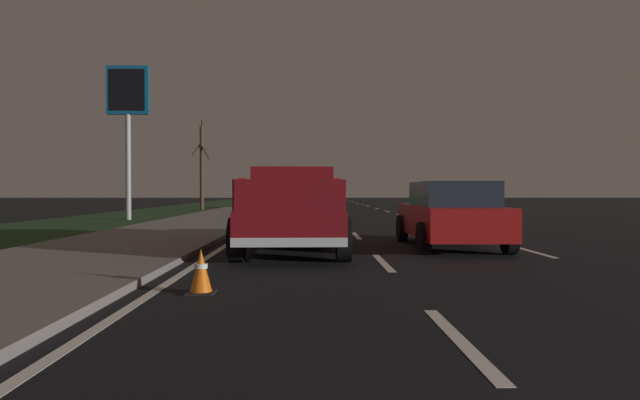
{
  "coord_description": "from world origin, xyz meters",
  "views": [
    {
      "loc": [
        -0.82,
        3.07,
        1.34
      ],
      "look_at": [
        12.86,
        2.86,
        1.1
      ],
      "focal_mm": 30.89,
      "sensor_mm": 36.0,
      "label": 1
    }
  ],
  "objects_px": {
    "sedan_green": "(307,198)",
    "sedan_red": "(450,214)",
    "gas_price_sign": "(128,104)",
    "traffic_cone_near": "(201,272)",
    "pickup_truck": "(292,209)",
    "bare_tree_far": "(202,166)"
  },
  "relations": [
    {
      "from": "gas_price_sign",
      "to": "traffic_cone_near",
      "type": "bearing_deg",
      "value": -159.03
    },
    {
      "from": "pickup_truck",
      "to": "bare_tree_far",
      "type": "distance_m",
      "value": 26.72
    },
    {
      "from": "pickup_truck",
      "to": "sedan_green",
      "type": "relative_size",
      "value": 1.23
    },
    {
      "from": "sedan_red",
      "to": "sedan_green",
      "type": "bearing_deg",
      "value": 7.87
    },
    {
      "from": "sedan_green",
      "to": "traffic_cone_near",
      "type": "height_order",
      "value": "sedan_green"
    },
    {
      "from": "sedan_green",
      "to": "traffic_cone_near",
      "type": "bearing_deg",
      "value": 178.03
    },
    {
      "from": "bare_tree_far",
      "to": "sedan_green",
      "type": "bearing_deg",
      "value": -83.48
    },
    {
      "from": "sedan_green",
      "to": "sedan_red",
      "type": "relative_size",
      "value": 1.0
    },
    {
      "from": "sedan_green",
      "to": "traffic_cone_near",
      "type": "distance_m",
      "value": 31.78
    },
    {
      "from": "gas_price_sign",
      "to": "sedan_red",
      "type": "bearing_deg",
      "value": -136.72
    },
    {
      "from": "sedan_red",
      "to": "traffic_cone_near",
      "type": "distance_m",
      "value": 7.41
    },
    {
      "from": "sedan_green",
      "to": "gas_price_sign",
      "type": "xyz_separation_m",
      "value": [
        -13.72,
        8.01,
        4.47
      ]
    },
    {
      "from": "sedan_green",
      "to": "sedan_red",
      "type": "bearing_deg",
      "value": -172.13
    },
    {
      "from": "sedan_green",
      "to": "bare_tree_far",
      "type": "bearing_deg",
      "value": 96.52
    },
    {
      "from": "pickup_truck",
      "to": "gas_price_sign",
      "type": "bearing_deg",
      "value": 31.78
    },
    {
      "from": "sedan_green",
      "to": "bare_tree_far",
      "type": "relative_size",
      "value": 0.71
    },
    {
      "from": "pickup_truck",
      "to": "gas_price_sign",
      "type": "xyz_separation_m",
      "value": [
        12.77,
        7.91,
        4.35
      ]
    },
    {
      "from": "bare_tree_far",
      "to": "traffic_cone_near",
      "type": "distance_m",
      "value": 31.65
    },
    {
      "from": "pickup_truck",
      "to": "gas_price_sign",
      "type": "distance_m",
      "value": 15.64
    },
    {
      "from": "sedan_red",
      "to": "gas_price_sign",
      "type": "height_order",
      "value": "gas_price_sign"
    },
    {
      "from": "sedan_green",
      "to": "sedan_red",
      "type": "distance_m",
      "value": 26.29
    },
    {
      "from": "gas_price_sign",
      "to": "traffic_cone_near",
      "type": "xyz_separation_m",
      "value": [
        -18.04,
        -6.91,
        -4.98
      ]
    }
  ]
}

